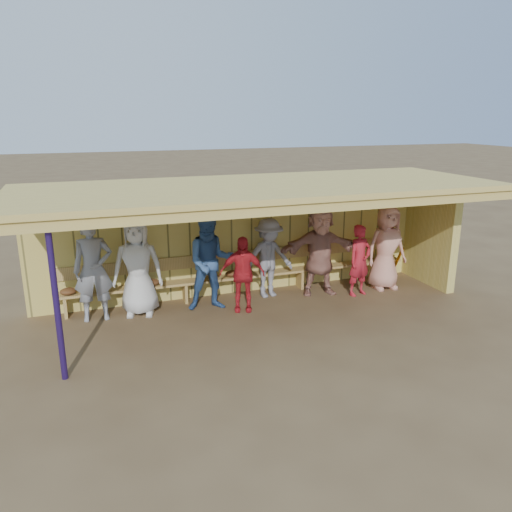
{
  "coord_description": "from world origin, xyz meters",
  "views": [
    {
      "loc": [
        -3.16,
        -8.49,
        3.74
      ],
      "look_at": [
        0.0,
        0.35,
        1.05
      ],
      "focal_mm": 35.0,
      "sensor_mm": 36.0,
      "label": 1
    }
  ],
  "objects_px": {
    "player_d": "(242,274)",
    "player_g": "(360,260)",
    "player_f": "(320,251)",
    "bench": "(244,270)",
    "player_a": "(93,270)",
    "player_c": "(211,262)",
    "player_e": "(269,258)",
    "player_h": "(386,248)",
    "player_b": "(138,266)"
  },
  "relations": [
    {
      "from": "player_d",
      "to": "player_g",
      "type": "xyz_separation_m",
      "value": [
        2.61,
        -0.0,
        0.01
      ]
    },
    {
      "from": "player_f",
      "to": "bench",
      "type": "distance_m",
      "value": 1.67
    },
    {
      "from": "player_a",
      "to": "player_f",
      "type": "relative_size",
      "value": 1.02
    },
    {
      "from": "player_c",
      "to": "player_d",
      "type": "relative_size",
      "value": 1.3
    },
    {
      "from": "player_e",
      "to": "player_h",
      "type": "height_order",
      "value": "player_h"
    },
    {
      "from": "player_a",
      "to": "player_g",
      "type": "distance_m",
      "value": 5.35
    },
    {
      "from": "bench",
      "to": "player_f",
      "type": "bearing_deg",
      "value": -19.01
    },
    {
      "from": "player_a",
      "to": "player_h",
      "type": "relative_size",
      "value": 1.05
    },
    {
      "from": "player_h",
      "to": "bench",
      "type": "distance_m",
      "value": 3.14
    },
    {
      "from": "player_d",
      "to": "player_e",
      "type": "distance_m",
      "value": 0.95
    },
    {
      "from": "bench",
      "to": "player_g",
      "type": "bearing_deg",
      "value": -20.77
    },
    {
      "from": "player_b",
      "to": "player_e",
      "type": "distance_m",
      "value": 2.69
    },
    {
      "from": "player_g",
      "to": "player_h",
      "type": "relative_size",
      "value": 0.82
    },
    {
      "from": "player_e",
      "to": "bench",
      "type": "bearing_deg",
      "value": 138.91
    },
    {
      "from": "player_a",
      "to": "player_d",
      "type": "relative_size",
      "value": 1.31
    },
    {
      "from": "player_a",
      "to": "player_f",
      "type": "distance_m",
      "value": 4.57
    },
    {
      "from": "player_a",
      "to": "player_f",
      "type": "xyz_separation_m",
      "value": [
        4.56,
        -0.15,
        -0.02
      ]
    },
    {
      "from": "player_b",
      "to": "bench",
      "type": "height_order",
      "value": "player_b"
    },
    {
      "from": "player_c",
      "to": "bench",
      "type": "distance_m",
      "value": 1.14
    },
    {
      "from": "player_b",
      "to": "player_d",
      "type": "height_order",
      "value": "player_b"
    },
    {
      "from": "player_d",
      "to": "player_e",
      "type": "bearing_deg",
      "value": 55.3
    },
    {
      "from": "player_g",
      "to": "player_h",
      "type": "distance_m",
      "value": 0.79
    },
    {
      "from": "player_c",
      "to": "player_e",
      "type": "xyz_separation_m",
      "value": [
        1.31,
        0.29,
        -0.13
      ]
    },
    {
      "from": "player_c",
      "to": "player_f",
      "type": "bearing_deg",
      "value": 8.95
    },
    {
      "from": "player_a",
      "to": "player_g",
      "type": "xyz_separation_m",
      "value": [
        5.33,
        -0.49,
        -0.21
      ]
    },
    {
      "from": "player_b",
      "to": "player_f",
      "type": "distance_m",
      "value": 3.77
    },
    {
      "from": "player_f",
      "to": "player_g",
      "type": "relative_size",
      "value": 1.26
    },
    {
      "from": "player_a",
      "to": "player_g",
      "type": "height_order",
      "value": "player_a"
    },
    {
      "from": "player_a",
      "to": "player_b",
      "type": "bearing_deg",
      "value": 0.89
    },
    {
      "from": "player_c",
      "to": "player_h",
      "type": "xyz_separation_m",
      "value": [
        3.91,
        -0.1,
        -0.04
      ]
    },
    {
      "from": "player_e",
      "to": "player_h",
      "type": "xyz_separation_m",
      "value": [
        2.6,
        -0.39,
        0.09
      ]
    },
    {
      "from": "player_f",
      "to": "bench",
      "type": "xyz_separation_m",
      "value": [
        -1.52,
        0.52,
        -0.43
      ]
    },
    {
      "from": "player_e",
      "to": "player_f",
      "type": "bearing_deg",
      "value": -17.96
    },
    {
      "from": "player_a",
      "to": "player_h",
      "type": "distance_m",
      "value": 6.09
    },
    {
      "from": "player_c",
      "to": "player_d",
      "type": "bearing_deg",
      "value": -19.21
    },
    {
      "from": "player_h",
      "to": "bench",
      "type": "height_order",
      "value": "player_h"
    },
    {
      "from": "player_c",
      "to": "player_h",
      "type": "distance_m",
      "value": 3.91
    },
    {
      "from": "player_d",
      "to": "player_h",
      "type": "relative_size",
      "value": 0.81
    },
    {
      "from": "player_h",
      "to": "player_d",
      "type": "bearing_deg",
      "value": -174.78
    },
    {
      "from": "player_f",
      "to": "bench",
      "type": "relative_size",
      "value": 0.25
    },
    {
      "from": "player_c",
      "to": "player_f",
      "type": "xyz_separation_m",
      "value": [
        2.39,
        0.07,
        -0.01
      ]
    },
    {
      "from": "player_b",
      "to": "player_h",
      "type": "distance_m",
      "value": 5.29
    },
    {
      "from": "player_c",
      "to": "player_h",
      "type": "relative_size",
      "value": 1.05
    },
    {
      "from": "player_b",
      "to": "player_a",
      "type": "bearing_deg",
      "value": -166.5
    },
    {
      "from": "player_f",
      "to": "player_e",
      "type": "bearing_deg",
      "value": 179.11
    },
    {
      "from": "player_a",
      "to": "player_e",
      "type": "bearing_deg",
      "value": 2.19
    },
    {
      "from": "player_a",
      "to": "player_e",
      "type": "height_order",
      "value": "player_a"
    },
    {
      "from": "player_d",
      "to": "bench",
      "type": "distance_m",
      "value": 0.95
    },
    {
      "from": "player_c",
      "to": "bench",
      "type": "xyz_separation_m",
      "value": [
        0.87,
        0.59,
        -0.44
      ]
    },
    {
      "from": "player_b",
      "to": "player_e",
      "type": "bearing_deg",
      "value": 15.19
    }
  ]
}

